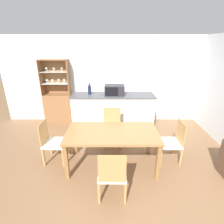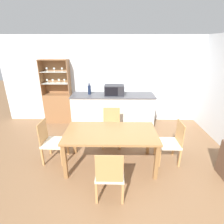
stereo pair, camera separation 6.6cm
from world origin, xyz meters
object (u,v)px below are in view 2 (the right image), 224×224
at_px(display_cabinet, 59,104).
at_px(dining_chair_side_right_far, 171,142).
at_px(dining_table, 111,136).
at_px(wine_bottle, 89,90).
at_px(microwave, 114,90).
at_px(dining_chair_side_left_far, 52,141).
at_px(dining_chair_head_far, 111,127).
at_px(dining_chair_head_near, 110,174).

xyz_separation_m(display_cabinet, dining_chair_side_right_far, (2.87, -1.98, -0.14)).
height_order(dining_table, dining_chair_side_right_far, dining_chair_side_right_far).
distance_m(dining_chair_side_right_far, wine_bottle, 2.46).
bearing_deg(microwave, display_cabinet, 162.00).
xyz_separation_m(display_cabinet, dining_table, (1.66, -2.12, 0.07)).
height_order(display_cabinet, dining_chair_side_left_far, display_cabinet).
xyz_separation_m(display_cabinet, microwave, (1.72, -0.56, 0.58)).
relative_size(display_cabinet, dining_chair_head_far, 2.15).
relative_size(dining_chair_head_far, dining_chair_side_left_far, 1.00).
bearing_deg(microwave, dining_table, -92.21).
distance_m(dining_chair_head_near, microwave, 2.47).
distance_m(dining_chair_head_far, microwave, 1.05).
distance_m(dining_table, wine_bottle, 1.80).
bearing_deg(wine_bottle, dining_chair_head_far, -53.63).
height_order(dining_chair_side_right_far, dining_chair_side_left_far, same).
relative_size(dining_chair_side_right_far, wine_bottle, 2.96).
bearing_deg(display_cabinet, dining_table, -51.99).
xyz_separation_m(dining_chair_head_near, microwave, (0.06, 2.36, 0.72)).
height_order(display_cabinet, dining_chair_head_far, display_cabinet).
bearing_deg(dining_chair_side_left_far, wine_bottle, 159.65).
xyz_separation_m(dining_chair_head_far, microwave, (0.06, 0.76, 0.72)).
height_order(dining_chair_head_far, microwave, microwave).
distance_m(dining_chair_head_near, wine_bottle, 2.60).
relative_size(dining_chair_head_near, dining_chair_side_left_far, 1.00).
relative_size(dining_chair_side_right_far, dining_chair_side_left_far, 1.00).
distance_m(dining_table, dining_chair_head_near, 0.83).
bearing_deg(dining_table, dining_chair_side_left_far, 173.44).
bearing_deg(display_cabinet, dining_chair_side_right_far, -34.61).
bearing_deg(dining_chair_side_right_far, dining_chair_head_near, 127.75).
relative_size(dining_table, dining_chair_side_left_far, 1.98).
bearing_deg(dining_chair_side_left_far, display_cabinet, -165.59).
distance_m(microwave, wine_bottle, 0.67).
distance_m(dining_chair_head_near, dining_chair_side_right_far, 1.53).
bearing_deg(dining_chair_head_far, wine_bottle, -53.81).
height_order(display_cabinet, microwave, display_cabinet).
xyz_separation_m(dining_chair_side_right_far, dining_chair_side_left_far, (-2.43, 0.00, 0.00)).
bearing_deg(dining_chair_side_left_far, microwave, 139.96).
relative_size(dining_chair_head_far, wine_bottle, 2.96).
bearing_deg(dining_table, display_cabinet, 128.01).
bearing_deg(dining_table, dining_chair_head_near, -90.04).
xyz_separation_m(display_cabinet, dining_chair_head_near, (1.66, -2.92, -0.14)).
xyz_separation_m(dining_chair_side_left_far, microwave, (1.27, 1.42, 0.72)).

